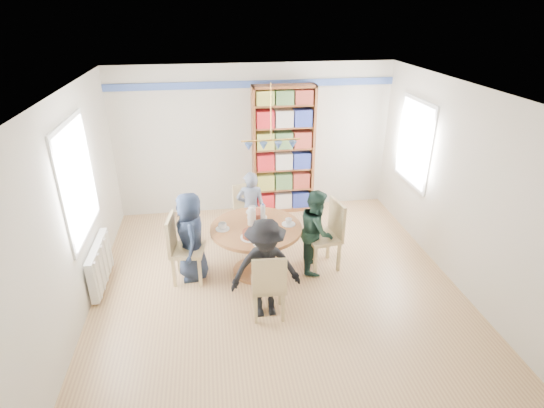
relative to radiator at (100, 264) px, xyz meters
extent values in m
plane|color=tan|center=(2.42, -0.30, -0.35)|extent=(5.00, 5.00, 0.00)
plane|color=white|center=(2.42, -0.30, 2.35)|extent=(5.00, 5.00, 0.00)
plane|color=beige|center=(2.42, 2.20, 1.00)|extent=(5.00, 0.00, 5.00)
plane|color=beige|center=(2.42, -2.80, 1.00)|extent=(5.00, 0.00, 5.00)
plane|color=beige|center=(-0.08, -0.30, 1.00)|extent=(0.00, 5.00, 5.00)
plane|color=beige|center=(4.92, -0.30, 1.00)|extent=(0.00, 5.00, 5.00)
cube|color=#38529A|center=(2.42, 2.18, 2.00)|extent=(5.00, 0.02, 0.12)
cube|color=white|center=(-0.07, 0.00, 1.25)|extent=(0.03, 1.32, 1.52)
cube|color=white|center=(-0.05, 0.00, 1.25)|extent=(0.01, 1.20, 1.40)
cube|color=white|center=(4.90, 1.00, 1.20)|extent=(0.03, 1.12, 1.42)
cube|color=white|center=(4.88, 1.00, 1.20)|extent=(0.01, 1.00, 1.30)
cylinder|color=gold|center=(2.42, 0.20, 1.98)|extent=(0.01, 0.01, 0.75)
cylinder|color=gold|center=(2.42, 0.20, 1.60)|extent=(0.80, 0.02, 0.02)
cone|color=#3A5CA3|center=(2.12, 0.20, 1.52)|extent=(0.11, 0.11, 0.10)
cone|color=#3A5CA3|center=(2.32, 0.20, 1.52)|extent=(0.11, 0.11, 0.10)
cone|color=#3A5CA3|center=(2.52, 0.20, 1.52)|extent=(0.11, 0.11, 0.10)
cone|color=#3A5CA3|center=(2.72, 0.20, 1.52)|extent=(0.11, 0.11, 0.10)
cube|color=silver|center=(0.00, 0.00, 0.00)|extent=(0.10, 1.00, 0.60)
cube|color=silver|center=(0.06, -0.40, 0.00)|extent=(0.02, 0.06, 0.56)
cube|color=silver|center=(0.06, -0.20, 0.00)|extent=(0.02, 0.06, 0.56)
cube|color=silver|center=(0.06, 0.00, 0.00)|extent=(0.02, 0.06, 0.56)
cube|color=silver|center=(0.06, 0.20, 0.00)|extent=(0.02, 0.06, 0.56)
cube|color=silver|center=(0.06, 0.40, 0.00)|extent=(0.02, 0.06, 0.56)
cylinder|color=olive|center=(2.17, 0.02, 0.37)|extent=(1.30, 1.30, 0.05)
cylinder|color=olive|center=(2.17, 0.02, 0.00)|extent=(0.16, 0.16, 0.70)
cylinder|color=olive|center=(2.17, 0.02, -0.33)|extent=(0.70, 0.70, 0.04)
cube|color=#D0B880|center=(1.20, -0.03, 0.13)|extent=(0.50, 0.50, 0.05)
cube|color=#D0B880|center=(1.00, 0.00, 0.39)|extent=(0.10, 0.45, 0.53)
cube|color=#D0B880|center=(1.35, -0.23, -0.12)|extent=(0.05, 0.05, 0.46)
cube|color=#D0B880|center=(1.40, 0.13, -0.12)|extent=(0.05, 0.05, 0.46)
cube|color=#D0B880|center=(1.00, -0.18, -0.12)|extent=(0.05, 0.05, 0.46)
cube|color=#D0B880|center=(1.05, 0.18, -0.12)|extent=(0.05, 0.05, 0.46)
cube|color=#D0B880|center=(3.16, 0.01, 0.15)|extent=(0.53, 0.53, 0.06)
cube|color=#D0B880|center=(3.36, 0.04, 0.42)|extent=(0.12, 0.46, 0.55)
cube|color=#D0B880|center=(2.94, 0.16, -0.11)|extent=(0.05, 0.05, 0.47)
cube|color=#D0B880|center=(3.00, -0.21, -0.11)|extent=(0.05, 0.05, 0.47)
cube|color=#D0B880|center=(3.31, 0.22, -0.11)|extent=(0.05, 0.05, 0.47)
cube|color=#D0B880|center=(3.37, -0.15, -0.11)|extent=(0.05, 0.05, 0.47)
cube|color=#D0B880|center=(2.18, 0.97, 0.10)|extent=(0.52, 0.52, 0.05)
cube|color=#D0B880|center=(2.12, 1.15, 0.35)|extent=(0.41, 0.16, 0.50)
cube|color=#D0B880|center=(2.06, 0.76, -0.14)|extent=(0.05, 0.05, 0.43)
cube|color=#D0B880|center=(2.39, 0.85, -0.14)|extent=(0.05, 0.05, 0.43)
cube|color=#D0B880|center=(1.97, 1.08, -0.14)|extent=(0.05, 0.05, 0.43)
cube|color=#D0B880|center=(2.29, 1.18, -0.14)|extent=(0.05, 0.05, 0.43)
cube|color=#D0B880|center=(2.21, -0.94, 0.09)|extent=(0.44, 0.44, 0.05)
cube|color=#D0B880|center=(2.20, -1.13, 0.34)|extent=(0.42, 0.06, 0.49)
cube|color=#D0B880|center=(2.39, -0.78, -0.14)|extent=(0.04, 0.04, 0.42)
cube|color=#D0B880|center=(2.05, -0.76, -0.14)|extent=(0.04, 0.04, 0.42)
cube|color=#D0B880|center=(2.37, -1.12, -0.14)|extent=(0.04, 0.04, 0.42)
cube|color=#D0B880|center=(2.03, -1.10, -0.14)|extent=(0.04, 0.04, 0.42)
imported|color=#1A2439|center=(1.26, 0.04, 0.31)|extent=(0.49, 0.69, 1.31)
imported|color=#172F26|center=(3.05, -0.01, 0.28)|extent=(0.60, 0.70, 1.26)
imported|color=gray|center=(2.19, 0.87, 0.28)|extent=(0.47, 0.33, 1.25)
imported|color=black|center=(2.18, -0.93, 0.32)|extent=(0.88, 0.53, 1.34)
cube|color=brown|center=(2.38, 2.04, 0.83)|extent=(0.04, 0.34, 2.35)
cube|color=brown|center=(3.45, 2.04, 0.83)|extent=(0.04, 0.34, 2.35)
cube|color=brown|center=(2.92, 2.04, 1.98)|extent=(1.12, 0.34, 0.04)
cube|color=brown|center=(2.92, 2.04, -0.32)|extent=(1.12, 0.34, 0.07)
cube|color=brown|center=(2.92, 2.20, 0.83)|extent=(1.12, 0.02, 2.35)
cube|color=brown|center=(2.92, 2.04, 0.10)|extent=(1.05, 0.31, 0.03)
cube|color=brown|center=(2.92, 2.04, 0.49)|extent=(1.05, 0.31, 0.03)
cube|color=brown|center=(2.92, 2.04, 0.88)|extent=(1.05, 0.31, 0.03)
cube|color=brown|center=(2.92, 2.04, 1.27)|extent=(1.05, 0.31, 0.03)
cube|color=brown|center=(2.92, 2.04, 1.67)|extent=(1.05, 0.31, 0.03)
cube|color=#B21B20|center=(2.58, 2.02, -0.14)|extent=(0.31, 0.25, 0.29)
cube|color=white|center=(2.92, 2.02, -0.14)|extent=(0.31, 0.25, 0.29)
cube|color=navy|center=(3.25, 2.02, -0.14)|extent=(0.31, 0.25, 0.29)
cube|color=#AFB046|center=(2.58, 2.02, 0.26)|extent=(0.31, 0.25, 0.29)
cube|color=#4C713E|center=(2.92, 2.02, 0.26)|extent=(0.31, 0.25, 0.29)
cube|color=maroon|center=(3.25, 2.02, 0.26)|extent=(0.31, 0.25, 0.29)
cube|color=#B21B20|center=(2.58, 2.02, 0.65)|extent=(0.31, 0.25, 0.29)
cube|color=white|center=(2.92, 2.02, 0.65)|extent=(0.31, 0.25, 0.29)
cube|color=navy|center=(3.25, 2.02, 0.65)|extent=(0.31, 0.25, 0.29)
cube|color=#AFB046|center=(2.58, 2.02, 1.04)|extent=(0.31, 0.25, 0.29)
cube|color=#4C713E|center=(2.92, 2.02, 1.04)|extent=(0.31, 0.25, 0.29)
cube|color=maroon|center=(3.25, 2.02, 1.04)|extent=(0.31, 0.25, 0.29)
cube|color=#B21B20|center=(2.58, 2.02, 1.43)|extent=(0.31, 0.25, 0.29)
cube|color=white|center=(2.92, 2.02, 1.43)|extent=(0.31, 0.25, 0.29)
cube|color=navy|center=(3.25, 2.02, 1.43)|extent=(0.31, 0.25, 0.29)
cube|color=#AFB046|center=(2.58, 2.02, 1.80)|extent=(0.31, 0.25, 0.24)
cube|color=#4C713E|center=(2.92, 2.02, 1.80)|extent=(0.31, 0.25, 0.24)
cube|color=maroon|center=(3.25, 2.02, 1.80)|extent=(0.31, 0.25, 0.24)
cylinder|color=white|center=(2.13, 0.10, 0.52)|extent=(0.12, 0.12, 0.23)
sphere|color=white|center=(2.13, 0.10, 0.63)|extent=(0.09, 0.09, 0.09)
cylinder|color=silver|center=(2.29, 0.13, 0.54)|extent=(0.07, 0.07, 0.27)
cylinder|color=#3A5CA3|center=(2.29, 0.13, 0.68)|extent=(0.03, 0.03, 0.03)
cylinder|color=white|center=(2.22, 0.29, 0.41)|extent=(0.29, 0.29, 0.01)
cylinder|color=brown|center=(2.22, 0.29, 0.46)|extent=(0.23, 0.23, 0.09)
cylinder|color=white|center=(2.08, -0.28, 0.41)|extent=(0.29, 0.29, 0.01)
cylinder|color=brown|center=(2.08, -0.28, 0.46)|extent=(0.23, 0.23, 0.09)
cylinder|color=white|center=(1.71, 0.02, 0.40)|extent=(0.20, 0.20, 0.01)
imported|color=white|center=(1.71, 0.02, 0.45)|extent=(0.12, 0.12, 0.09)
cylinder|color=white|center=(2.64, 0.02, 0.40)|extent=(0.20, 0.20, 0.01)
imported|color=white|center=(2.64, 0.02, 0.45)|extent=(0.10, 0.10, 0.09)
cylinder|color=white|center=(2.17, 0.49, 0.40)|extent=(0.20, 0.20, 0.01)
imported|color=white|center=(2.17, 0.49, 0.45)|extent=(0.12, 0.12, 0.09)
cylinder|color=white|center=(2.17, -0.45, 0.40)|extent=(0.20, 0.20, 0.01)
imported|color=white|center=(2.17, -0.45, 0.45)|extent=(0.10, 0.10, 0.09)
camera|label=1|loc=(1.61, -5.22, 3.26)|focal=28.00mm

